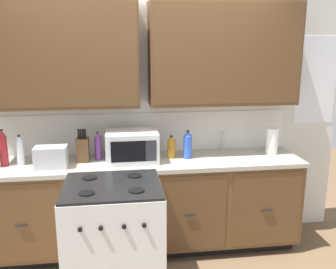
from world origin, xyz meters
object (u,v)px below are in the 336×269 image
(toaster, at_px, (51,157))
(bottle_red, at_px, (3,148))
(knife_block, at_px, (83,149))
(bottle_clear, at_px, (20,150))
(paper_towel_roll, at_px, (272,141))
(bottle_amber, at_px, (171,147))
(stove_range, at_px, (114,240))
(microwave, at_px, (132,146))
(bottle_violet, at_px, (98,146))
(bottle_blue, at_px, (188,145))

(toaster, height_order, bottle_red, bottle_red)
(knife_block, xyz_separation_m, bottle_clear, (-0.55, -0.03, 0.02))
(knife_block, distance_m, bottle_clear, 0.55)
(bottle_red, relative_size, bottle_clear, 1.21)
(paper_towel_roll, height_order, bottle_amber, paper_towel_roll)
(bottle_red, distance_m, bottle_clear, 0.15)
(toaster, height_order, paper_towel_roll, paper_towel_roll)
(stove_range, height_order, bottle_amber, bottle_amber)
(stove_range, xyz_separation_m, bottle_amber, (0.56, 0.68, 0.56))
(toaster, height_order, bottle_clear, bottle_clear)
(stove_range, bearing_deg, knife_block, 111.67)
(knife_block, xyz_separation_m, bottle_amber, (0.83, -0.01, -0.01))
(bottle_clear, distance_m, bottle_amber, 1.38)
(microwave, bearing_deg, bottle_amber, 5.35)
(microwave, height_order, bottle_red, bottle_red)
(paper_towel_roll, bearing_deg, bottle_amber, 179.96)
(paper_towel_roll, bearing_deg, bottle_clear, -179.53)
(bottle_violet, bearing_deg, paper_towel_roll, -1.43)
(bottle_red, distance_m, bottle_blue, 1.68)
(bottle_blue, bearing_deg, knife_block, 177.72)
(paper_towel_roll, bearing_deg, toaster, -176.27)
(bottle_amber, bearing_deg, toaster, -172.83)
(bottle_violet, xyz_separation_m, bottle_clear, (-0.69, -0.06, 0.00))
(bottle_red, height_order, bottle_clear, bottle_red)
(knife_block, height_order, bottle_amber, knife_block)
(bottle_clear, bearing_deg, bottle_amber, 0.85)
(microwave, xyz_separation_m, toaster, (-0.72, -0.10, -0.04))
(bottle_violet, height_order, bottle_amber, bottle_violet)
(bottle_clear, relative_size, bottle_blue, 1.01)
(stove_range, bearing_deg, bottle_red, 146.06)
(microwave, relative_size, bottle_violet, 1.78)
(microwave, height_order, bottle_blue, microwave)
(microwave, distance_m, bottle_violet, 0.33)
(toaster, distance_m, bottle_violet, 0.44)
(stove_range, xyz_separation_m, bottle_red, (-0.96, 0.65, 0.62))
(bottle_amber, bearing_deg, stove_range, -129.75)
(toaster, bearing_deg, bottle_blue, 4.86)
(bottle_blue, bearing_deg, toaster, -175.14)
(knife_block, bearing_deg, microwave, -5.38)
(bottle_blue, distance_m, bottle_amber, 0.16)
(toaster, bearing_deg, knife_block, 28.79)
(microwave, xyz_separation_m, bottle_blue, (0.53, 0.00, -0.01))
(bottle_clear, bearing_deg, bottle_violet, 5.16)
(toaster, bearing_deg, bottle_clear, 157.69)
(toaster, relative_size, bottle_amber, 1.27)
(bottle_clear, bearing_deg, microwave, -0.86)
(stove_range, height_order, microwave, microwave)
(stove_range, xyz_separation_m, knife_block, (-0.27, 0.68, 0.57))
(bottle_clear, bearing_deg, paper_towel_roll, 0.47)
(paper_towel_roll, distance_m, bottle_clear, 2.39)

